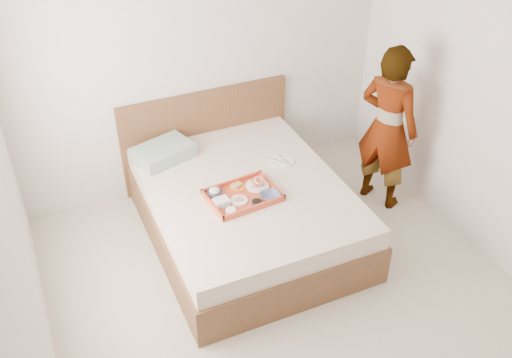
{
  "coord_description": "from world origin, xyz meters",
  "views": [
    {
      "loc": [
        -1.51,
        -2.57,
        3.37
      ],
      "look_at": [
        0.04,
        0.9,
        0.65
      ],
      "focal_mm": 40.43,
      "sensor_mm": 36.0,
      "label": 1
    }
  ],
  "objects_px": {
    "bed": "(246,211)",
    "dinner_plate": "(281,161)",
    "tray": "(243,195)",
    "person": "(387,128)"
  },
  "relations": [
    {
      "from": "bed",
      "to": "dinner_plate",
      "type": "xyz_separation_m",
      "value": [
        0.43,
        0.21,
        0.27
      ]
    },
    {
      "from": "bed",
      "to": "tray",
      "type": "distance_m",
      "value": 0.33
    },
    {
      "from": "dinner_plate",
      "to": "person",
      "type": "relative_size",
      "value": 0.15
    },
    {
      "from": "bed",
      "to": "person",
      "type": "relative_size",
      "value": 1.29
    },
    {
      "from": "tray",
      "to": "person",
      "type": "relative_size",
      "value": 0.37
    },
    {
      "from": "person",
      "to": "dinner_plate",
      "type": "bearing_deg",
      "value": 50.88
    },
    {
      "from": "dinner_plate",
      "to": "person",
      "type": "xyz_separation_m",
      "value": [
        0.93,
        -0.24,
        0.24
      ]
    },
    {
      "from": "dinner_plate",
      "to": "bed",
      "type": "bearing_deg",
      "value": -153.9
    },
    {
      "from": "bed",
      "to": "dinner_plate",
      "type": "distance_m",
      "value": 0.55
    },
    {
      "from": "tray",
      "to": "dinner_plate",
      "type": "xyz_separation_m",
      "value": [
        0.52,
        0.35,
        -0.02
      ]
    }
  ]
}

